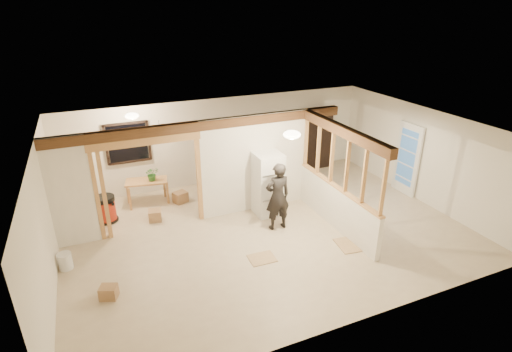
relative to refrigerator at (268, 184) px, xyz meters
name	(u,v)px	position (x,y,z in m)	size (l,w,h in m)	color
floor	(267,231)	(-0.39, -0.82, -0.81)	(9.00, 6.50, 0.01)	#C9B595
ceiling	(268,129)	(-0.39, -0.82, 1.70)	(9.00, 6.50, 0.01)	white
wall_back	(221,141)	(-0.39, 2.43, 0.45)	(9.00, 0.01, 2.50)	silver
wall_front	(356,262)	(-0.39, -4.07, 0.45)	(9.00, 0.01, 2.50)	silver
wall_left	(44,223)	(-4.89, -0.82, 0.45)	(0.01, 6.50, 2.50)	silver
wall_right	(422,155)	(4.11, -0.82, 0.45)	(0.01, 6.50, 2.50)	silver
partition_left_stub	(71,192)	(-4.44, 0.38, 0.45)	(0.90, 0.12, 2.50)	silver
partition_center	(255,163)	(-0.19, 0.38, 0.45)	(2.80, 0.12, 2.50)	silver
doorway_frame	(150,186)	(-2.79, 0.38, 0.30)	(2.46, 0.14, 2.20)	tan
header_beam_back	(206,125)	(-1.39, 0.38, 1.58)	(7.00, 0.18, 0.22)	#56351D
header_beam_right	(342,131)	(1.21, -1.22, 1.58)	(0.18, 3.30, 0.22)	#56351D
pony_wall	(335,207)	(1.21, -1.22, -0.30)	(0.12, 3.20, 1.00)	silver
stud_partition	(340,161)	(1.21, -1.22, 0.86)	(0.14, 3.20, 1.32)	tan
window_back	(128,143)	(-2.99, 2.35, 0.75)	(1.12, 0.10, 1.10)	black
french_door	(407,159)	(4.03, -0.42, 0.20)	(0.12, 0.86, 2.00)	white
ceiling_dome_main	(292,135)	(-0.09, -1.32, 1.68)	(0.36, 0.36, 0.16)	#FFEABF
ceiling_dome_util	(132,116)	(-2.89, 1.48, 1.68)	(0.32, 0.32, 0.14)	#FFEABF
hanging_bulb	(160,134)	(-2.39, 0.78, 1.38)	(0.07, 0.07, 0.07)	#FFD88C
refrigerator	(268,184)	(0.00, 0.00, 0.00)	(0.66, 0.64, 1.60)	white
woman	(278,197)	(-0.11, -0.77, 0.02)	(0.60, 0.40, 1.65)	black
work_table	(148,192)	(-2.71, 1.74, -0.47)	(1.06, 0.53, 0.67)	tan
potted_plant	(152,174)	(-2.55, 1.67, 0.05)	(0.34, 0.29, 0.37)	#316926
shop_vac	(106,209)	(-3.80, 1.16, -0.46)	(0.52, 0.52, 0.68)	#A3220F
bookshelf	(316,139)	(2.72, 2.20, 0.15)	(0.95, 0.32, 1.91)	black
bucket	(65,261)	(-4.73, -0.53, -0.63)	(0.27, 0.27, 0.35)	silver
box_util_a	(180,197)	(-1.91, 1.46, -0.66)	(0.34, 0.29, 0.29)	#9B724B
box_util_b	(155,215)	(-2.72, 0.73, -0.66)	(0.30, 0.30, 0.28)	#9B724B
box_front	(109,292)	(-4.00, -1.79, -0.68)	(0.30, 0.24, 0.24)	#9B724B
floor_panel_near	(351,244)	(1.08, -2.10, -0.79)	(0.62, 0.62, 0.02)	tan
floor_panel_far	(262,258)	(-0.95, -1.79, -0.79)	(0.55, 0.44, 0.02)	tan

